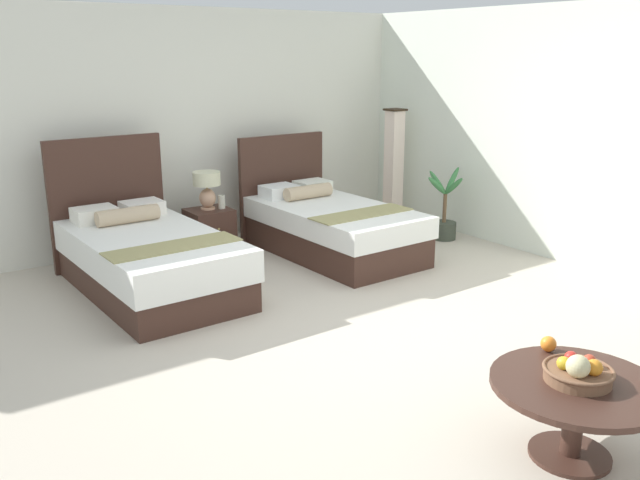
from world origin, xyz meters
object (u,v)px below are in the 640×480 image
object	(u,v)px
bed_near_window	(148,257)
vase	(222,202)
coffee_table	(576,399)
bed_near_corner	(330,225)
potted_palm	(444,219)
floor_lamp_corner	(394,167)
table_lamp	(207,186)
fruit_bowl	(578,372)
loose_orange	(548,344)
nightstand	(210,231)

from	to	relation	value
bed_near_window	vase	distance (m)	1.34
vase	coffee_table	size ratio (longest dim) A/B	0.16
bed_near_corner	potted_palm	size ratio (longest dim) A/B	2.45
vase	floor_lamp_corner	xyz separation A→B (m)	(2.40, -0.05, 0.16)
bed_near_corner	potted_palm	distance (m)	1.46
bed_near_window	bed_near_corner	size ratio (longest dim) A/B	1.02
table_lamp	fruit_bowl	xyz separation A→B (m)	(-0.12, -4.60, -0.24)
coffee_table	loose_orange	xyz separation A→B (m)	(0.19, 0.33, 0.14)
bed_near_corner	nightstand	bearing A→B (deg)	145.77
nightstand	fruit_bowl	bearing A→B (deg)	-91.44
coffee_table	floor_lamp_corner	size ratio (longest dim) A/B	0.63
potted_palm	loose_orange	bearing A→B (deg)	-127.01
bed_near_window	floor_lamp_corner	size ratio (longest dim) A/B	1.47
nightstand	potted_palm	world-z (taller)	potted_palm
bed_near_corner	loose_orange	distance (m)	3.67
table_lamp	loose_orange	bearing A→B (deg)	-88.98
vase	fruit_bowl	bearing A→B (deg)	-93.16
loose_orange	bed_near_window	bearing A→B (deg)	106.70
bed_near_window	vase	xyz separation A→B (m)	(1.12, 0.69, 0.25)
table_lamp	vase	xyz separation A→B (m)	(0.14, -0.06, -0.18)
nightstand	loose_orange	bearing A→B (deg)	-88.98
bed_near_corner	loose_orange	size ratio (longest dim) A/B	22.68
bed_near_window	potted_palm	bearing A→B (deg)	-5.32
floor_lamp_corner	potted_palm	xyz separation A→B (m)	(-0.05, -0.96, -0.48)
nightstand	vase	distance (m)	0.35
vase	potted_palm	bearing A→B (deg)	-23.20
vase	potted_palm	distance (m)	2.58
bed_near_corner	vase	xyz separation A→B (m)	(-0.94, 0.69, 0.26)
nightstand	vase	size ratio (longest dim) A/B	3.40
nightstand	coffee_table	distance (m)	4.59
table_lamp	floor_lamp_corner	xyz separation A→B (m)	(2.54, -0.11, -0.03)
nightstand	table_lamp	world-z (taller)	table_lamp
nightstand	fruit_bowl	size ratio (longest dim) A/B	1.33
bed_near_window	bed_near_corner	bearing A→B (deg)	-0.10
bed_near_window	bed_near_corner	world-z (taller)	bed_near_window
coffee_table	loose_orange	bearing A→B (deg)	59.83
vase	nightstand	bearing A→B (deg)	163.60
vase	table_lamp	bearing A→B (deg)	156.17
nightstand	bed_near_window	bearing A→B (deg)	-143.53
loose_orange	floor_lamp_corner	bearing A→B (deg)	59.39
bed_near_corner	fruit_bowl	xyz separation A→B (m)	(-1.19, -3.85, 0.20)
floor_lamp_corner	bed_near_corner	bearing A→B (deg)	-156.41
bed_near_window	loose_orange	world-z (taller)	bed_near_window
floor_lamp_corner	vase	bearing A→B (deg)	178.82
potted_palm	fruit_bowl	bearing A→B (deg)	-126.44
bed_near_window	floor_lamp_corner	world-z (taller)	floor_lamp_corner
loose_orange	floor_lamp_corner	xyz separation A→B (m)	(2.46, 4.17, 0.23)
table_lamp	fruit_bowl	distance (m)	4.61
table_lamp	potted_palm	world-z (taller)	table_lamp
fruit_bowl	potted_palm	world-z (taller)	potted_palm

